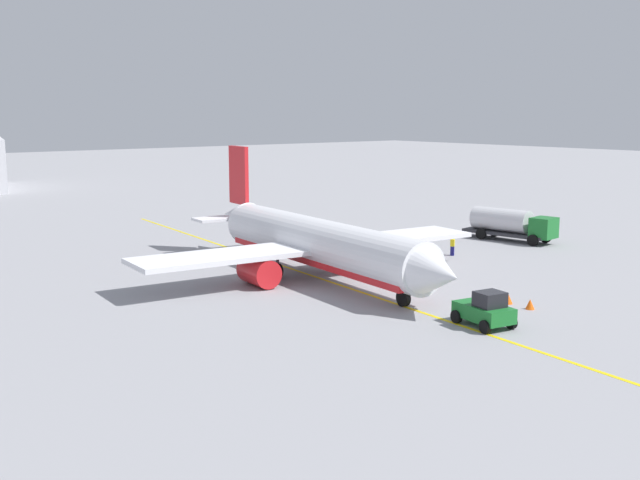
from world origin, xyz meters
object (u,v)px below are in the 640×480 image
Objects in this scene: fuel_tanker at (511,224)px; safety_cone_wingtip at (530,304)px; refueling_worker at (452,246)px; safety_cone_nose at (508,298)px; airplane at (316,244)px; pushback_tug at (485,310)px.

fuel_tanker is 14.40× the size of safety_cone_wingtip.
safety_cone_nose is (14.14, -10.24, -0.46)m from refueling_worker.
safety_cone_nose is at bearing 18.71° from airplane.
refueling_worker is at bearing 147.19° from safety_cone_wingtip.
safety_cone_wingtip is (17.79, -20.79, -1.38)m from fuel_tanker.
airplane is at bearing -163.42° from safety_cone_wingtip.
refueling_worker is 19.00m from safety_cone_wingtip.
safety_cone_nose is at bearing 115.32° from pushback_tug.
pushback_tug reaches higher than safety_cone_nose.
safety_cone_wingtip is (-0.80, 5.49, -0.67)m from pushback_tug.
airplane is 15.26m from refueling_worker.
refueling_worker is at bearing 144.09° from safety_cone_nose.
airplane is at bearing -161.29° from safety_cone_nose.
airplane reaches higher than fuel_tanker.
pushback_tug is 2.26× the size of refueling_worker.
fuel_tanker is at bearing 93.35° from airplane.
refueling_worker is (-16.76, 15.78, -0.19)m from pushback_tug.
pushback_tug reaches higher than refueling_worker.
pushback_tug is at bearing -43.27° from refueling_worker.
pushback_tug is at bearing -64.68° from safety_cone_nose.
pushback_tug is (17.09, -0.64, -1.62)m from airplane.
pushback_tug is 5.78× the size of safety_cone_wingtip.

